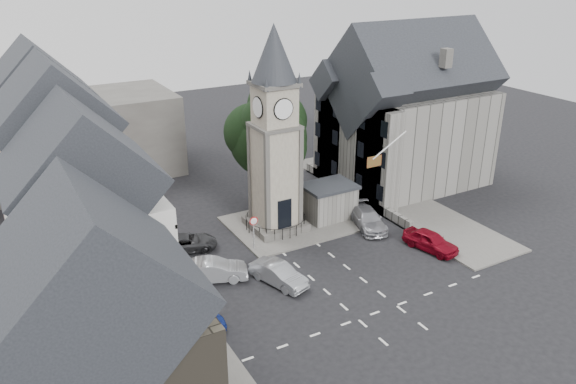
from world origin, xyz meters
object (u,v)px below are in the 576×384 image
clock_tower (275,133)px  car_east_red (431,241)px  car_west_blue (192,327)px  stone_shelter (329,201)px  pedestrian (346,193)px

clock_tower → car_east_red: clock_tower is taller
clock_tower → car_west_blue: size_ratio=4.01×
stone_shelter → car_east_red: size_ratio=0.98×
pedestrian → car_east_red: bearing=65.1°
car_east_red → pedestrian: bearing=79.9°
clock_tower → stone_shelter: bearing=-5.8°
pedestrian → car_west_blue: bearing=3.9°
clock_tower → stone_shelter: (4.80, -0.49, -6.57)m
stone_shelter → pedestrian: bearing=31.7°
stone_shelter → car_west_blue: (-15.75, -9.65, -0.86)m
stone_shelter → car_east_red: (3.70, -8.45, -0.80)m
car_west_blue → pedestrian: 22.23m
stone_shelter → car_west_blue: size_ratio=1.06×
car_east_red → car_west_blue: bearing=170.7°
clock_tower → car_east_red: bearing=-46.5°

